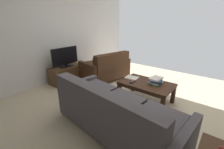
# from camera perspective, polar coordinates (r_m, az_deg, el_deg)

# --- Properties ---
(ground_plane) EXTENTS (4.92, 5.29, 0.01)m
(ground_plane) POSITION_cam_1_polar(r_m,az_deg,el_deg) (3.16, 9.21, -11.05)
(ground_plane) COLOR beige
(wall_right) EXTENTS (0.12, 5.29, 2.75)m
(wall_right) POSITION_cam_1_polar(r_m,az_deg,el_deg) (4.45, -19.39, 15.84)
(wall_right) COLOR silver
(wall_right) RESTS_ON ground
(sofa_main) EXTENTS (2.08, 0.99, 0.80)m
(sofa_main) POSITION_cam_1_polar(r_m,az_deg,el_deg) (2.23, 0.72, -14.31)
(sofa_main) COLOR black
(sofa_main) RESTS_ON ground
(loveseat_near) EXTENTS (1.00, 1.40, 0.80)m
(loveseat_near) POSITION_cam_1_polar(r_m,az_deg,el_deg) (4.24, -2.16, 2.62)
(loveseat_near) COLOR black
(loveseat_near) RESTS_ON ground
(coffee_table) EXTENTS (1.03, 0.66, 0.42)m
(coffee_table) POSITION_cam_1_polar(r_m,az_deg,el_deg) (3.13, 12.92, -4.20)
(coffee_table) COLOR #3D2316
(coffee_table) RESTS_ON ground
(tv_stand) EXTENTS (0.46, 0.92, 0.44)m
(tv_stand) POSITION_cam_1_polar(r_m,az_deg,el_deg) (4.30, -16.77, 0.16)
(tv_stand) COLOR #4C331E
(tv_stand) RESTS_ON ground
(flat_tv) EXTENTS (0.21, 0.78, 0.51)m
(flat_tv) POSITION_cam_1_polar(r_m,az_deg,el_deg) (4.17, -17.40, 6.42)
(flat_tv) COLOR black
(flat_tv) RESTS_ON tv_stand
(book_stack) EXTENTS (0.29, 0.33, 0.12)m
(book_stack) POSITION_cam_1_polar(r_m,az_deg,el_deg) (3.10, 16.33, -2.25)
(book_stack) COLOR #337F51
(book_stack) RESTS_ON coffee_table
(tv_remote) EXTENTS (0.05, 0.16, 0.02)m
(tv_remote) POSITION_cam_1_polar(r_m,az_deg,el_deg) (3.08, 7.86, -2.73)
(tv_remote) COLOR black
(tv_remote) RESTS_ON coffee_table
(loose_magazine) EXTENTS (0.30, 0.26, 0.01)m
(loose_magazine) POSITION_cam_1_polar(r_m,az_deg,el_deg) (3.32, 7.52, -1.13)
(loose_magazine) COLOR silver
(loose_magazine) RESTS_ON coffee_table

